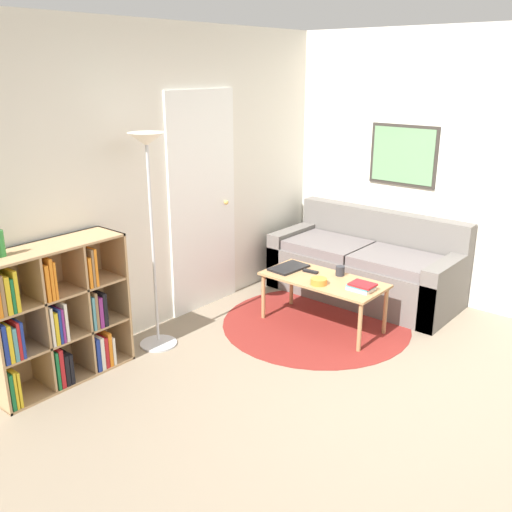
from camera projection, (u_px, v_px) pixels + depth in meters
name	position (u px, v px, depth m)	size (l,w,h in m)	color
ground_plane	(404.00, 411.00, 3.89)	(14.00, 14.00, 0.00)	gray
wall_back	(165.00, 181.00, 4.95)	(7.10, 0.11, 2.60)	silver
wall_right	(401.00, 165.00, 5.71)	(0.08, 5.35, 2.60)	silver
rug	(316.00, 323.00, 5.21)	(1.71, 1.71, 0.01)	maroon
bookshelf	(53.00, 319.00, 4.13)	(1.05, 0.34, 1.05)	tan
floor_lamp	(149.00, 180.00, 4.39)	(0.31, 0.31, 1.77)	#B7B7BC
couch	(367.00, 268.00, 5.80)	(0.82, 1.87, 0.84)	#66605B
coffee_table	(323.00, 283.00, 5.05)	(0.51, 1.10, 0.46)	#AD7F51
laptop	(289.00, 268.00, 5.28)	(0.37, 0.25, 0.02)	black
bowl	(319.00, 281.00, 4.90)	(0.14, 0.14, 0.05)	orange
book_stack_on_table	(361.00, 287.00, 4.77)	(0.17, 0.22, 0.06)	silver
cup	(340.00, 271.00, 5.10)	(0.08, 0.08, 0.09)	#28282D
remote	(311.00, 271.00, 5.19)	(0.06, 0.15, 0.02)	black
bottle_middle	(0.00, 243.00, 3.72)	(0.06, 0.06, 0.22)	#2D8438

